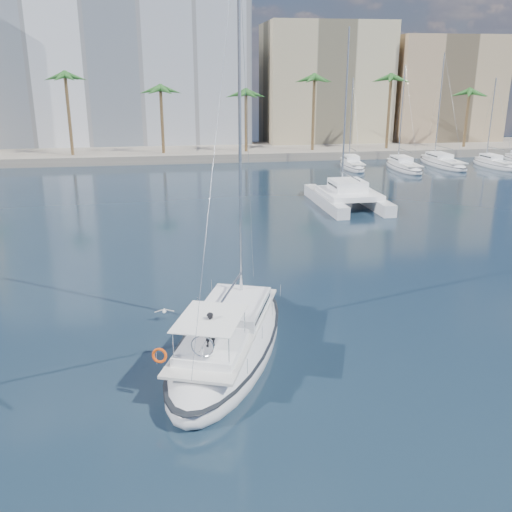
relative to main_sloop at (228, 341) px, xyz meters
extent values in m
plane|color=black|center=(2.20, 2.96, -0.57)|extent=(160.00, 160.00, 0.00)
cube|color=gray|center=(2.20, 63.96, 0.03)|extent=(120.00, 14.00, 1.20)
cube|color=white|center=(-9.80, 75.96, 13.43)|extent=(42.00, 16.00, 28.00)
cube|color=tan|center=(24.20, 72.96, 9.43)|extent=(20.00, 14.00, 20.00)
cube|color=tan|center=(44.20, 70.96, 8.43)|extent=(18.00, 12.00, 18.00)
cylinder|color=brown|center=(2.20, 59.96, 4.68)|extent=(0.44, 0.44, 10.50)
sphere|color=#265C22|center=(2.20, 59.96, 9.93)|extent=(3.60, 3.60, 3.60)
cylinder|color=brown|center=(36.20, 59.96, 4.68)|extent=(0.44, 0.44, 10.50)
sphere|color=#265C22|center=(36.20, 59.96, 9.93)|extent=(3.60, 3.60, 3.60)
ellipsoid|color=silver|center=(0.00, 0.00, -0.17)|extent=(8.48, 13.79, 2.73)
ellipsoid|color=black|center=(0.00, 0.00, 0.22)|extent=(8.56, 13.92, 0.18)
cube|color=silver|center=(-0.09, -0.24, 0.87)|extent=(6.21, 10.29, 0.12)
cube|color=white|center=(0.44, 1.18, 1.23)|extent=(4.13, 5.01, 0.60)
cube|color=black|center=(0.44, 1.18, 1.25)|extent=(3.97, 4.54, 0.14)
cylinder|color=#B7BABF|center=(0.96, 2.61, 9.55)|extent=(0.15, 0.15, 17.24)
cylinder|color=#B7BABF|center=(0.04, 0.12, 2.43)|extent=(1.94, 5.02, 0.11)
cube|color=white|center=(-0.96, -2.61, 1.11)|extent=(3.48, 3.95, 0.36)
cube|color=white|center=(-1.01, -2.73, 2.48)|extent=(3.48, 3.95, 0.04)
torus|color=silver|center=(-1.40, -3.80, 1.78)|extent=(0.92, 0.38, 0.96)
torus|color=#D7430B|center=(-3.08, -3.72, 1.48)|extent=(0.66, 0.40, 0.64)
imported|color=black|center=(-1.03, -2.84, 2.04)|extent=(0.65, 0.55, 1.51)
imported|color=maroon|center=(-1.22, -1.88, 1.86)|extent=(0.69, 0.64, 1.14)
cube|color=silver|center=(12.57, 28.66, -0.02)|extent=(1.51, 11.24, 1.10)
cube|color=silver|center=(16.97, 28.78, -0.02)|extent=(1.51, 11.24, 1.10)
cube|color=white|center=(14.79, 28.16, 0.73)|extent=(5.17, 6.30, 0.50)
cube|color=white|center=(14.77, 28.72, 1.43)|extent=(3.17, 3.45, 1.00)
cube|color=black|center=(14.77, 28.72, 1.48)|extent=(3.18, 3.00, 0.18)
cylinder|color=#B7BABF|center=(14.73, 30.40, 8.40)|extent=(0.18, 0.18, 14.95)
ellipsoid|color=silver|center=(-2.96, 4.02, 0.00)|extent=(0.21, 0.40, 0.19)
sphere|color=silver|center=(-2.96, 4.21, 0.02)|extent=(0.11, 0.11, 0.11)
cube|color=gray|center=(-3.25, 4.02, 0.03)|extent=(0.47, 0.17, 0.11)
cube|color=gray|center=(-2.67, 4.02, 0.03)|extent=(0.47, 0.17, 0.11)
camera|label=1|loc=(-2.41, -24.00, 12.11)|focal=40.00mm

